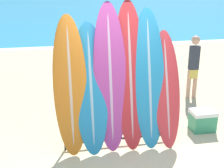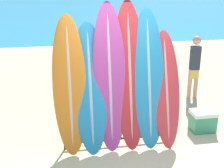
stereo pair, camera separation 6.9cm
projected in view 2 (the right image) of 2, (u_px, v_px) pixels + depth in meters
The scene contains 11 objects.
ground_plane at pixel (142, 166), 5.09m from camera, with size 160.00×160.00×0.00m, color #CCB789.
surfboard_rack at pixel (120, 121), 5.56m from camera, with size 2.02×0.04×0.87m.
surfboard_slot_0 at pixel (70, 86), 5.22m from camera, with size 0.57×0.62×2.35m.
surfboard_slot_1 at pixel (90, 89), 5.30m from camera, with size 0.59×0.73×2.21m.
surfboard_slot_2 at pixel (110, 78), 5.32m from camera, with size 0.58×0.63×2.54m.
surfboard_slot_3 at pixel (130, 76), 5.39m from camera, with size 0.55×0.70×2.56m.
surfboard_slot_4 at pixel (149, 79), 5.44m from camera, with size 0.57×0.71×2.42m.
surfboard_slot_5 at pixel (166, 90), 5.52m from camera, with size 0.49×0.73×2.03m.
person_near_water at pixel (145, 60), 7.93m from camera, with size 0.27×0.24×1.60m.
person_mid_beach at pixel (195, 65), 7.56m from camera, with size 0.26×0.21×1.57m.
cooler_box at pixel (203, 121), 6.15m from camera, with size 0.47×0.36×0.42m.
Camera 2 is at (-1.23, -4.19, 2.97)m, focal length 50.00 mm.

